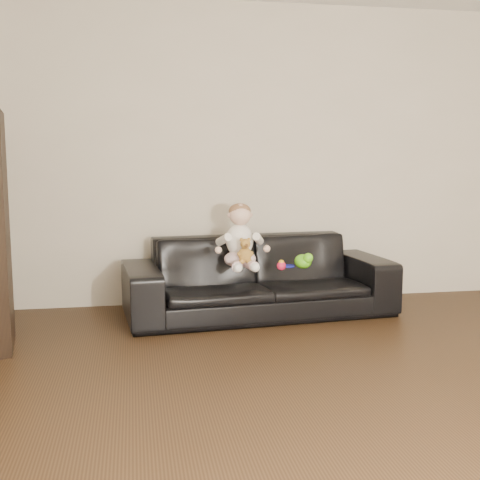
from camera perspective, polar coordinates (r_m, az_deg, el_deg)
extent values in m
plane|color=#352313|center=(3.06, 16.02, -17.16)|extent=(5.50, 5.50, 0.00)
plane|color=beige|center=(5.38, 3.47, 8.01)|extent=(5.00, 0.00, 5.00)
imported|color=black|center=(4.93, 1.78, -3.48)|extent=(2.23, 1.04, 0.63)
ellipsoid|color=#FED6DD|center=(4.76, 0.00, -1.80)|extent=(0.26, 0.23, 0.14)
ellipsoid|color=white|center=(4.76, -0.03, -0.02)|extent=(0.23, 0.19, 0.26)
sphere|color=beige|center=(4.72, 0.00, 2.43)|extent=(0.18, 0.18, 0.17)
ellipsoid|color=#8C603F|center=(4.73, -0.02, 2.76)|extent=(0.18, 0.18, 0.12)
cylinder|color=#FED6DD|center=(4.60, -0.29, -2.41)|extent=(0.08, 0.22, 0.08)
cylinder|color=#FED6DD|center=(4.62, 1.00, -2.37)|extent=(0.08, 0.22, 0.08)
sphere|color=white|center=(4.49, -0.18, -2.66)|extent=(0.07, 0.07, 0.07)
sphere|color=white|center=(4.51, 1.41, -2.61)|extent=(0.07, 0.07, 0.07)
cylinder|color=white|center=(4.68, -1.56, 0.04)|extent=(0.07, 0.18, 0.12)
cylinder|color=white|center=(4.72, 1.73, 0.12)|extent=(0.07, 0.18, 0.12)
ellipsoid|color=#A3742E|center=(4.60, 0.48, -1.40)|extent=(0.10, 0.09, 0.12)
sphere|color=#A3742E|center=(4.57, 0.51, -0.37)|extent=(0.08, 0.08, 0.08)
sphere|color=#A3742E|center=(4.57, 0.15, 0.01)|extent=(0.03, 0.03, 0.03)
sphere|color=#A3742E|center=(4.58, 0.84, 0.03)|extent=(0.03, 0.03, 0.03)
sphere|color=#593819|center=(4.54, 0.59, -0.53)|extent=(0.03, 0.03, 0.03)
ellipsoid|color=#5DD018|center=(4.75, 5.99, -2.03)|extent=(0.14, 0.17, 0.11)
sphere|color=red|center=(4.66, 3.94, -2.45)|extent=(0.08, 0.08, 0.07)
cylinder|color=#171CBE|center=(4.82, 4.63, -2.47)|extent=(0.12, 0.12, 0.01)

